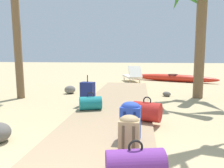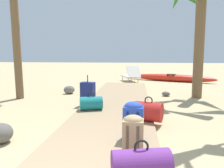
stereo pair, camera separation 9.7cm
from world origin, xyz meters
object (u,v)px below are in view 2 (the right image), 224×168
palm_tree_far_right (203,3)px  kayak (171,78)px  duffel_bag_teal (91,103)px  backpack_blue (133,120)px  duffel_bag_purple (141,163)px  suitcase_navy (88,93)px  lounge_chair (131,75)px  duffel_bag_red (148,111)px  backpack_tan (133,133)px

palm_tree_far_right → kayak: 5.06m
duffel_bag_teal → backpack_blue: bearing=-59.7°
duffel_bag_purple → kayak: 9.37m
backpack_blue → kayak: backpack_blue is taller
backpack_blue → duffel_bag_teal: size_ratio=1.02×
suitcase_navy → lounge_chair: bearing=79.3°
backpack_blue → duffel_bag_purple: 1.05m
lounge_chair → backpack_blue: bearing=-88.1°
backpack_blue → palm_tree_far_right: (1.98, 3.92, 2.50)m
duffel_bag_teal → kayak: duffel_bag_teal is taller
duffel_bag_red → suitcase_navy: 2.09m
duffel_bag_purple → kayak: (1.68, 9.22, -0.05)m
backpack_tan → palm_tree_far_right: size_ratio=0.14×
suitcase_navy → duffel_bag_purple: suitcase_navy is taller
duffel_bag_purple → lounge_chair: (-0.35, 8.72, 0.10)m
backpack_blue → kayak: 8.39m
duffel_bag_red → suitcase_navy: suitcase_navy is taller
duffel_bag_red → palm_tree_far_right: (1.70, 2.91, 2.62)m
duffel_bag_red → palm_tree_far_right: size_ratio=0.16×
duffel_bag_teal → suitcase_navy: (-0.23, 0.69, 0.12)m
duffel_bag_red → kayak: duffel_bag_red is taller
duffel_bag_purple → backpack_blue: bearing=95.5°
palm_tree_far_right → kayak: size_ratio=0.91×
duffel_bag_teal → suitcase_navy: suitcase_navy is taller
duffel_bag_teal → duffel_bag_purple: bearing=-68.1°
backpack_tan → lounge_chair: bearing=91.8°
backpack_blue → duffel_bag_purple: bearing=-84.5°
backpack_blue → kayak: (1.78, 8.19, -0.21)m
lounge_chair → kayak: lounge_chair is taller
backpack_blue → lounge_chair: size_ratio=0.37×
suitcase_navy → palm_tree_far_right: bearing=24.8°
duffel_bag_teal → lounge_chair: (0.76, 5.95, 0.09)m
suitcase_navy → kayak: bearing=62.3°
backpack_blue → suitcase_navy: size_ratio=0.79×
suitcase_navy → palm_tree_far_right: (3.23, 1.49, 2.53)m
backpack_tan → duffel_bag_teal: 2.41m
duffel_bag_teal → duffel_bag_purple: size_ratio=0.87×
duffel_bag_teal → suitcase_navy: 0.74m
duffel_bag_red → kayak: size_ratio=0.15×
lounge_chair → duffel_bag_red: bearing=-85.5°
backpack_tan → palm_tree_far_right: bearing=65.7°
lounge_chair → kayak: 2.09m
duffel_bag_red → suitcase_navy: size_ratio=0.83×
backpack_tan → duffel_bag_teal: (-1.02, 2.18, -0.11)m
duffel_bag_teal → palm_tree_far_right: palm_tree_far_right is taller
suitcase_navy → backpack_blue: bearing=-62.9°
backpack_blue → kayak: bearing=77.8°
duffel_bag_red → suitcase_navy: bearing=137.0°
suitcase_navy → palm_tree_far_right: size_ratio=0.20×
kayak → duffel_bag_red: bearing=-101.8°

